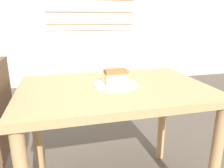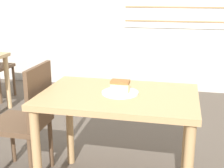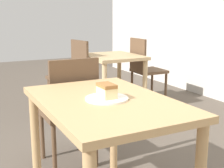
{
  "view_description": "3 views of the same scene",
  "coord_description": "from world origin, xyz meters",
  "px_view_note": "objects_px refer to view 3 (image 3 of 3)",
  "views": [
    {
      "loc": [
        -0.25,
        -0.81,
        1.13
      ],
      "look_at": [
        0.04,
        0.34,
        0.77
      ],
      "focal_mm": 35.0,
      "sensor_mm": 36.0,
      "label": 1
    },
    {
      "loc": [
        0.45,
        -1.65,
        1.42
      ],
      "look_at": [
        0.01,
        0.29,
        0.84
      ],
      "focal_mm": 50.0,
      "sensor_mm": 36.0,
      "label": 2
    },
    {
      "loc": [
        1.62,
        -0.44,
        1.25
      ],
      "look_at": [
        0.04,
        0.38,
        0.84
      ],
      "focal_mm": 50.0,
      "sensor_mm": 36.0,
      "label": 3
    }
  ],
  "objects_px": {
    "dining_table_near": "(105,118)",
    "cake_slice": "(107,91)",
    "chair_far_opposite": "(145,68)",
    "chair_far_corner": "(72,73)",
    "chair_near_window": "(70,108)",
    "dining_table_far": "(113,65)",
    "plate": "(107,98)"
  },
  "relations": [
    {
      "from": "chair_far_opposite",
      "to": "plate",
      "type": "height_order",
      "value": "chair_far_opposite"
    },
    {
      "from": "chair_near_window",
      "to": "chair_far_opposite",
      "type": "relative_size",
      "value": 1.0
    },
    {
      "from": "chair_far_opposite",
      "to": "cake_slice",
      "type": "xyz_separation_m",
      "value": [
        2.11,
        -1.65,
        0.31
      ]
    },
    {
      "from": "chair_near_window",
      "to": "plate",
      "type": "bearing_deg",
      "value": 87.37
    },
    {
      "from": "dining_table_near",
      "to": "chair_near_window",
      "type": "xyz_separation_m",
      "value": [
        -0.73,
        0.04,
        -0.14
      ]
    },
    {
      "from": "chair_near_window",
      "to": "chair_far_opposite",
      "type": "bearing_deg",
      "value": -139.68
    },
    {
      "from": "dining_table_far",
      "to": "chair_far_opposite",
      "type": "height_order",
      "value": "chair_far_opposite"
    },
    {
      "from": "chair_near_window",
      "to": "chair_far_corner",
      "type": "relative_size",
      "value": 1.0
    },
    {
      "from": "dining_table_near",
      "to": "chair_far_opposite",
      "type": "relative_size",
      "value": 1.16
    },
    {
      "from": "chair_near_window",
      "to": "chair_far_corner",
      "type": "height_order",
      "value": "same"
    },
    {
      "from": "chair_near_window",
      "to": "chair_far_opposite",
      "type": "xyz_separation_m",
      "value": [
        -1.37,
        1.62,
        0.0
      ]
    },
    {
      "from": "plate",
      "to": "cake_slice",
      "type": "distance_m",
      "value": 0.05
    },
    {
      "from": "chair_far_corner",
      "to": "cake_slice",
      "type": "bearing_deg",
      "value": -24.0
    },
    {
      "from": "dining_table_near",
      "to": "cake_slice",
      "type": "distance_m",
      "value": 0.17
    },
    {
      "from": "dining_table_near",
      "to": "cake_slice",
      "type": "relative_size",
      "value": 8.43
    },
    {
      "from": "plate",
      "to": "cake_slice",
      "type": "bearing_deg",
      "value": -44.7
    },
    {
      "from": "dining_table_near",
      "to": "chair_far_corner",
      "type": "distance_m",
      "value": 2.25
    },
    {
      "from": "chair_far_opposite",
      "to": "dining_table_far",
      "type": "bearing_deg",
      "value": 94.91
    },
    {
      "from": "dining_table_far",
      "to": "chair_far_corner",
      "type": "xyz_separation_m",
      "value": [
        -0.11,
        -0.54,
        -0.08
      ]
    },
    {
      "from": "chair_far_corner",
      "to": "chair_far_opposite",
      "type": "relative_size",
      "value": 1.0
    },
    {
      "from": "dining_table_far",
      "to": "cake_slice",
      "type": "distance_m",
      "value": 2.37
    },
    {
      "from": "chair_far_corner",
      "to": "chair_near_window",
      "type": "bearing_deg",
      "value": -29.8
    },
    {
      "from": "chair_near_window",
      "to": "dining_table_far",
      "type": "bearing_deg",
      "value": -128.98
    },
    {
      "from": "dining_table_far",
      "to": "cake_slice",
      "type": "bearing_deg",
      "value": -28.29
    },
    {
      "from": "dining_table_near",
      "to": "plate",
      "type": "xyz_separation_m",
      "value": [
        0.01,
        0.01,
        0.12
      ]
    },
    {
      "from": "plate",
      "to": "chair_far_opposite",
      "type": "bearing_deg",
      "value": 141.94
    },
    {
      "from": "plate",
      "to": "chair_near_window",
      "type": "bearing_deg",
      "value": 177.37
    },
    {
      "from": "chair_far_corner",
      "to": "plate",
      "type": "bearing_deg",
      "value": -23.99
    },
    {
      "from": "chair_near_window",
      "to": "dining_table_near",
      "type": "bearing_deg",
      "value": 86.9
    },
    {
      "from": "chair_near_window",
      "to": "cake_slice",
      "type": "distance_m",
      "value": 0.8
    },
    {
      "from": "dining_table_far",
      "to": "plate",
      "type": "bearing_deg",
      "value": -28.28
    },
    {
      "from": "chair_far_opposite",
      "to": "plate",
      "type": "xyz_separation_m",
      "value": [
        2.11,
        -1.65,
        0.26
      ]
    }
  ]
}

